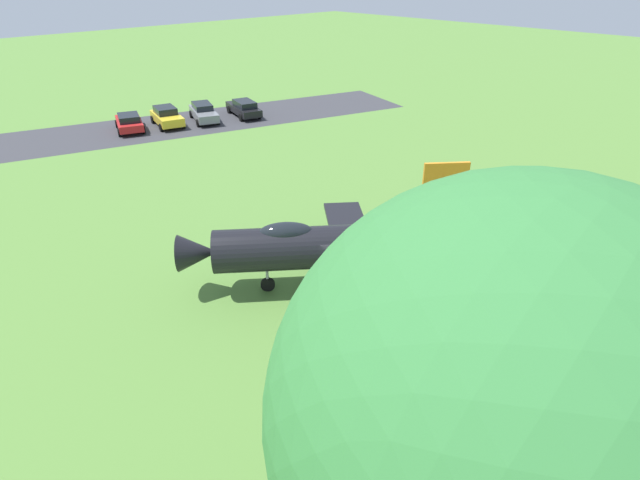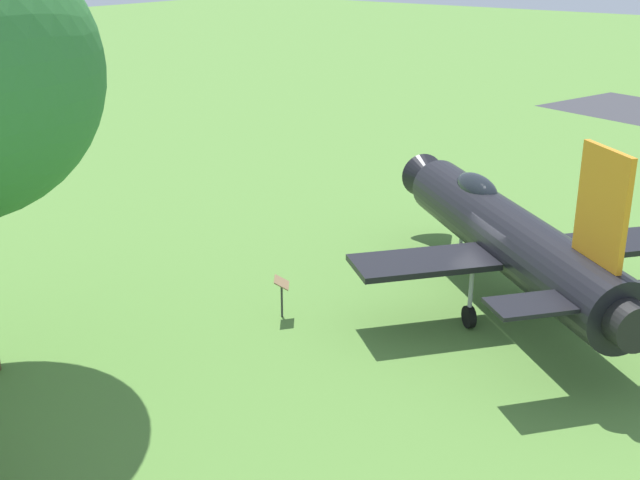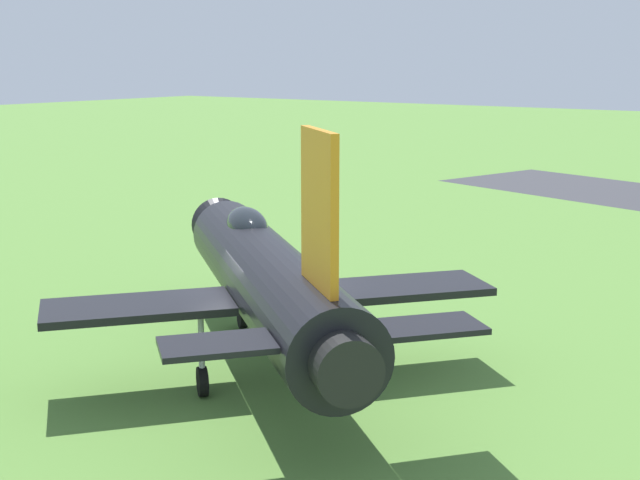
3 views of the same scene
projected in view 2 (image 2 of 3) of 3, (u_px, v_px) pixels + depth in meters
name	position (u px, v px, depth m)	size (l,w,h in m)	color
ground_plane	(505.00, 305.00, 22.86)	(200.00, 200.00, 0.00)	#568438
display_jet	(504.00, 232.00, 22.49)	(11.23, 9.91, 5.47)	black
info_plaque	(282.00, 288.00, 21.83)	(0.68, 0.72, 1.14)	#333333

